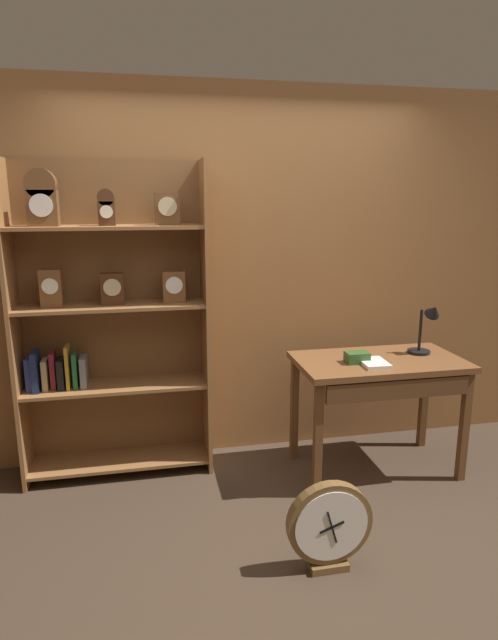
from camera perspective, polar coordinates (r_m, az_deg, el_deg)
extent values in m
plane|color=#3D2D21|center=(3.03, 4.66, -24.55)|extent=(10.00, 10.00, 0.00)
cube|color=brown|center=(3.77, -0.79, 4.73)|extent=(4.80, 0.05, 2.60)
cube|color=brown|center=(3.62, -23.94, -0.94)|extent=(0.02, 0.33, 2.08)
cube|color=brown|center=(3.56, -4.72, -0.08)|extent=(0.03, 0.33, 2.08)
cube|color=brown|center=(3.70, -14.31, 0.06)|extent=(1.23, 0.01, 2.08)
cube|color=brown|center=(3.87, -13.59, -14.44)|extent=(1.18, 0.32, 0.02)
cube|color=brown|center=(3.66, -14.04, -6.88)|extent=(1.18, 0.32, 0.02)
cube|color=brown|center=(3.51, -14.53, 1.46)|extent=(1.18, 0.32, 0.02)
cube|color=brown|center=(3.45, -15.01, 9.62)|extent=(1.18, 0.32, 0.02)
cube|color=brown|center=(3.48, -21.31, 11.16)|extent=(0.18, 0.11, 0.21)
cylinder|color=brown|center=(3.48, -21.50, 13.50)|extent=(0.18, 0.11, 0.18)
cylinder|color=silver|center=(3.42, -21.49, 11.41)|extent=(0.13, 0.01, 0.13)
cube|color=brown|center=(3.53, -20.51, 3.24)|extent=(0.13, 0.09, 0.24)
cylinder|color=white|center=(3.48, -20.66, 3.42)|extent=(0.10, 0.01, 0.10)
cube|color=#472816|center=(3.43, -15.06, 11.01)|extent=(0.10, 0.08, 0.15)
cylinder|color=#472816|center=(3.43, -15.15, 12.64)|extent=(0.10, 0.08, 0.10)
cylinder|color=silver|center=(3.39, -15.11, 11.18)|extent=(0.08, 0.01, 0.08)
cube|color=#472816|center=(3.50, -14.47, 3.28)|extent=(0.14, 0.09, 0.20)
cylinder|color=#C6B78C|center=(3.45, -14.52, 3.42)|extent=(0.11, 0.01, 0.11)
cube|color=brown|center=(3.44, -8.81, 11.73)|extent=(0.15, 0.10, 0.20)
cylinder|color=#C6B78C|center=(3.38, -8.77, 11.98)|extent=(0.12, 0.01, 0.12)
cube|color=brown|center=(3.49, -8.10, 3.58)|extent=(0.14, 0.09, 0.20)
cylinder|color=white|center=(3.44, -8.06, 3.72)|extent=(0.11, 0.01, 0.11)
cube|color=navy|center=(3.69, -22.49, -5.35)|extent=(0.04, 0.13, 0.22)
cube|color=#19234C|center=(3.66, -21.95, -5.11)|extent=(0.04, 0.16, 0.26)
cube|color=tan|center=(3.67, -21.05, -5.48)|extent=(0.03, 0.13, 0.20)
cube|color=maroon|center=(3.67, -20.29, -5.05)|extent=(0.03, 0.13, 0.24)
cube|color=black|center=(3.67, -19.53, -5.42)|extent=(0.04, 0.16, 0.19)
cube|color=#B78C2D|center=(3.63, -18.90, -4.78)|extent=(0.02, 0.15, 0.28)
cube|color=#236638|center=(3.64, -18.18, -5.14)|extent=(0.03, 0.13, 0.23)
cube|color=slate|center=(3.65, -17.35, -5.28)|extent=(0.04, 0.16, 0.20)
cube|color=brown|center=(3.65, 13.83, -4.40)|extent=(1.11, 0.61, 0.04)
cube|color=brown|center=(3.39, 7.42, -12.75)|extent=(0.05, 0.05, 0.76)
cube|color=brown|center=(3.82, 22.16, -10.59)|extent=(0.05, 0.05, 0.76)
cube|color=brown|center=(3.83, 4.91, -9.52)|extent=(0.05, 0.05, 0.76)
cube|color=brown|center=(4.22, 18.31, -8.02)|extent=(0.05, 0.05, 0.76)
cube|color=#55351C|center=(3.43, 15.80, -7.21)|extent=(0.94, 0.03, 0.12)
cylinder|color=black|center=(3.85, 17.80, -3.26)|extent=(0.15, 0.15, 0.02)
cylinder|color=black|center=(3.81, 17.96, -1.04)|extent=(0.02, 0.02, 0.29)
cone|color=black|center=(3.77, 19.28, 0.96)|extent=(0.11, 0.14, 0.13)
cube|color=#2D5123|center=(3.52, 11.55, -3.97)|extent=(0.15, 0.10, 0.07)
cube|color=silver|center=(3.50, 13.30, -4.53)|extent=(0.17, 0.23, 0.02)
cube|color=brown|center=(3.00, 8.47, -24.58)|extent=(0.20, 0.11, 0.04)
cylinder|color=brown|center=(2.86, 8.65, -20.77)|extent=(0.44, 0.06, 0.44)
cylinder|color=silver|center=(2.84, 8.90, -21.13)|extent=(0.38, 0.01, 0.38)
cube|color=black|center=(2.83, 8.93, -21.18)|extent=(0.13, 0.01, 0.06)
cube|color=black|center=(2.83, 8.94, -21.19)|extent=(0.06, 0.01, 0.18)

